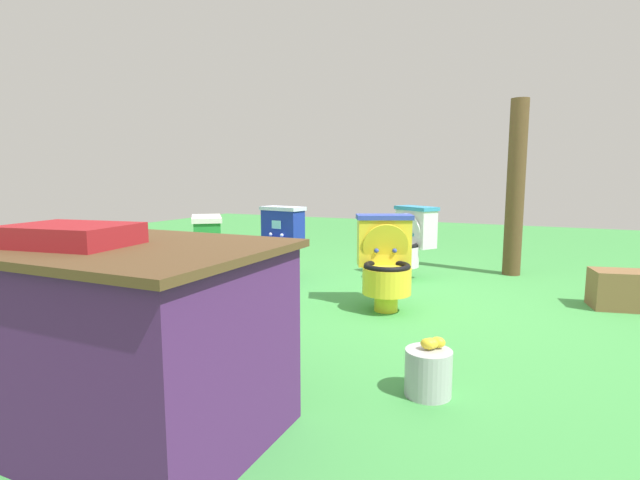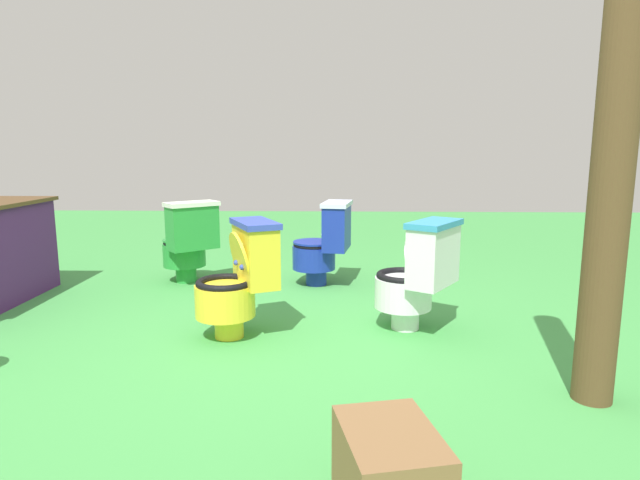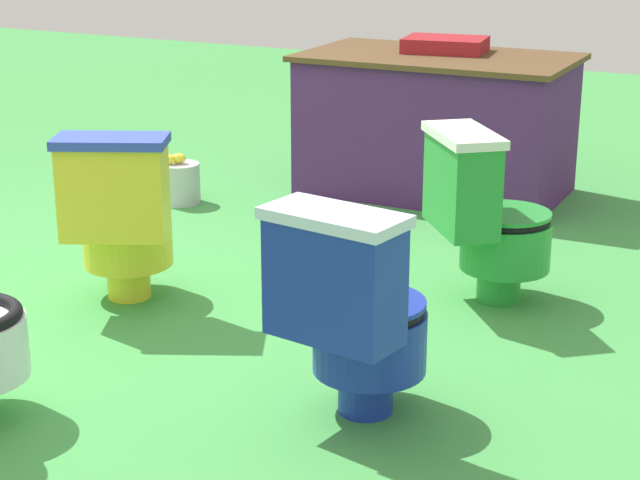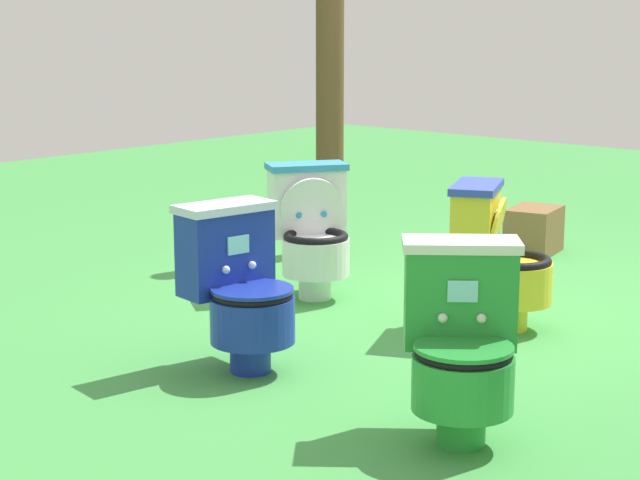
# 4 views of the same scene
# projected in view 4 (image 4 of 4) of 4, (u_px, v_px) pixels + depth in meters

# --- Properties ---
(ground) EXTENTS (14.00, 14.00, 0.00)m
(ground) POSITION_uv_depth(u_px,v_px,m) (479.00, 313.00, 5.77)
(ground) COLOR #429947
(toilet_yellow) EXTENTS (0.57, 0.62, 0.73)m
(toilet_yellow) POSITION_uv_depth(u_px,v_px,m) (496.00, 255.00, 5.42)
(toilet_yellow) COLOR yellow
(toilet_yellow) RESTS_ON ground
(toilet_white) EXTENTS (0.61, 0.63, 0.73)m
(toilet_white) POSITION_uv_depth(u_px,v_px,m) (312.00, 229.00, 6.06)
(toilet_white) COLOR white
(toilet_white) RESTS_ON ground
(toilet_blue) EXTENTS (0.47, 0.55, 0.73)m
(toilet_blue) POSITION_uv_depth(u_px,v_px,m) (240.00, 287.00, 4.82)
(toilet_blue) COLOR #192D9E
(toilet_blue) RESTS_ON ground
(toilet_green) EXTENTS (0.64, 0.62, 0.73)m
(toilet_green) POSITION_uv_depth(u_px,v_px,m) (462.00, 341.00, 4.02)
(toilet_green) COLOR green
(toilet_green) RESTS_ON ground
(wooden_post) EXTENTS (0.18, 0.18, 1.80)m
(wooden_post) POSITION_uv_depth(u_px,v_px,m) (330.00, 114.00, 7.08)
(wooden_post) COLOR brown
(wooden_post) RESTS_ON ground
(small_crate) EXTENTS (0.45, 0.36, 0.30)m
(small_crate) POSITION_uv_depth(u_px,v_px,m) (534.00, 230.00, 7.18)
(small_crate) COLOR brown
(small_crate) RESTS_ON ground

